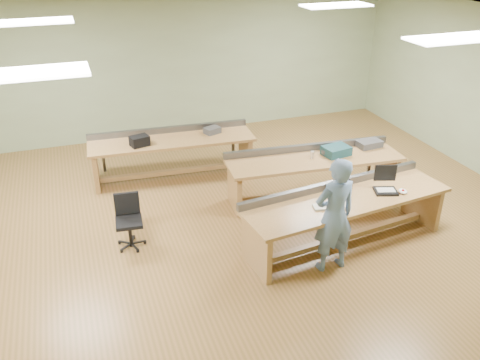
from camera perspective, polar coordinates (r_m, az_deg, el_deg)
The scene contains 21 objects.
floor at distance 8.20m, azimuth -1.34°, elevation -4.34°, with size 10.00×10.00×0.00m, color brown.
ceiling at distance 7.12m, azimuth -1.61°, elevation 16.77°, with size 10.00×10.00×0.00m, color silver.
wall_back at distance 11.23m, azimuth -7.91°, elevation 12.48°, with size 10.00×0.04×3.00m, color #91A77E.
wall_front at distance 4.39m, azimuth 15.26°, elevation -13.07°, with size 10.00×0.04×3.00m, color #91A77E.
fluor_panels at distance 7.13m, azimuth -1.61°, elevation 16.54°, with size 6.20×3.50×0.03m.
workbench_front at distance 7.50m, azimuth 11.74°, elevation -3.20°, with size 3.22×1.21×0.86m.
workbench_mid at distance 8.66m, azimuth 8.22°, elevation 1.37°, with size 3.02×1.03×0.86m.
workbench_back at distance 9.41m, azimuth -7.63°, elevation 3.56°, with size 3.03×0.99×0.86m.
person at distance 6.79m, azimuth 10.55°, elevation -3.94°, with size 0.60×0.39×1.64m, color slate.
laptop_base at distance 7.68m, azimuth 16.04°, elevation -1.22°, with size 0.32×0.26×0.03m, color black.
laptop_screen at distance 7.68m, azimuth 16.01°, elevation 0.77°, with size 0.32×0.02×0.25m, color black.
keyboard at distance 7.11m, azimuth 10.18°, elevation -2.93°, with size 0.49×0.16×0.03m, color beige.
trackball_mouse at distance 7.72m, azimuth 17.82°, elevation -1.22°, with size 0.12×0.14×0.06m, color white.
camera_bag at distance 7.50m, azimuth 11.41°, elevation -0.76°, with size 0.25×0.16×0.17m, color black.
task_chair at distance 7.59m, azimuth -12.29°, elevation -5.26°, with size 0.47×0.47×0.80m.
parts_bin_teal at distance 8.71m, azimuth 10.76°, elevation 3.26°, with size 0.43×0.32×0.15m, color #143A42.
parts_bin_grey at distance 9.17m, azimuth 14.29°, elevation 3.98°, with size 0.42×0.27×0.11m, color #39393C.
mug at distance 8.67m, azimuth 9.54°, elevation 3.08°, with size 0.13×0.13×0.10m, color #39393C.
drinks_can at distance 8.54m, azimuth 8.12°, elevation 2.84°, with size 0.06×0.06×0.12m, color silver.
storage_box_back at distance 9.09m, azimuth -11.21°, elevation 4.33°, with size 0.31×0.22×0.18m, color black.
tray_back at distance 9.50m, azimuth -3.14°, elevation 5.60°, with size 0.28×0.21×0.11m, color #39393C.
Camera 1 is at (-2.13, -6.68, 4.25)m, focal length 38.00 mm.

